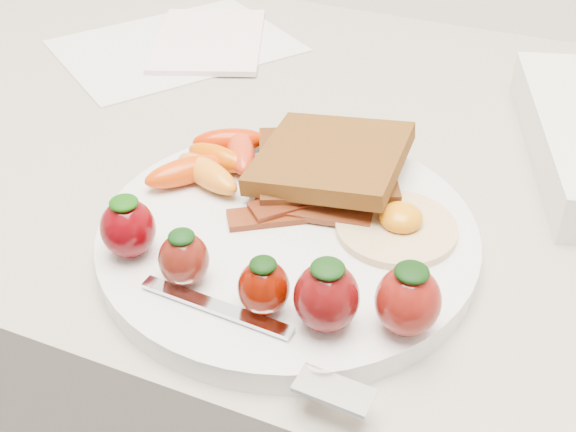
% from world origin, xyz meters
% --- Properties ---
extents(plate, '(0.27, 0.27, 0.02)m').
position_xyz_m(plate, '(0.00, 1.55, 0.91)').
color(plate, silver).
rests_on(plate, counter).
extents(toast_lower, '(0.14, 0.14, 0.01)m').
position_xyz_m(toast_lower, '(0.00, 1.62, 0.93)').
color(toast_lower, black).
rests_on(toast_lower, plate).
extents(toast_upper, '(0.11, 0.11, 0.03)m').
position_xyz_m(toast_upper, '(0.01, 1.61, 0.94)').
color(toast_upper, '#4D2C0D').
rests_on(toast_upper, toast_lower).
extents(fried_egg, '(0.11, 0.11, 0.02)m').
position_xyz_m(fried_egg, '(0.07, 1.57, 0.92)').
color(fried_egg, silver).
rests_on(fried_egg, plate).
extents(bacon_strips, '(0.10, 0.09, 0.01)m').
position_xyz_m(bacon_strips, '(0.00, 1.57, 0.92)').
color(bacon_strips, '#420C0C').
rests_on(bacon_strips, plate).
extents(baby_carrots, '(0.08, 0.11, 0.02)m').
position_xyz_m(baby_carrots, '(-0.08, 1.59, 0.93)').
color(baby_carrots, '#D15300').
rests_on(baby_carrots, plate).
extents(strawberries, '(0.23, 0.06, 0.05)m').
position_xyz_m(strawberries, '(0.02, 1.47, 0.94)').
color(strawberries, '#560106').
rests_on(strawberries, plate).
extents(fork, '(0.16, 0.05, 0.00)m').
position_xyz_m(fork, '(0.03, 1.44, 0.92)').
color(fork, silver).
rests_on(fork, plate).
extents(paper_sheet, '(0.29, 0.30, 0.00)m').
position_xyz_m(paper_sheet, '(-0.25, 1.82, 0.90)').
color(paper_sheet, silver).
rests_on(paper_sheet, counter).
extents(notepad, '(0.17, 0.20, 0.01)m').
position_xyz_m(notepad, '(-0.22, 1.84, 0.91)').
color(notepad, white).
rests_on(notepad, paper_sheet).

